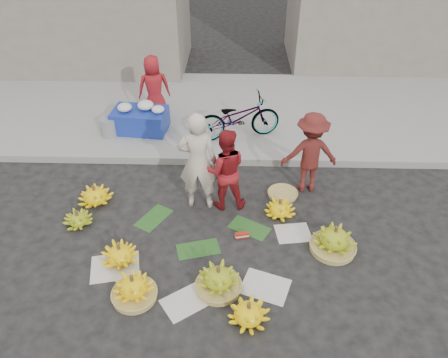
{
  "coord_description": "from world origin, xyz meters",
  "views": [
    {
      "loc": [
        0.43,
        -4.96,
        4.87
      ],
      "look_at": [
        0.27,
        0.69,
        0.7
      ],
      "focal_mm": 35.0,
      "sensor_mm": 36.0,
      "label": 1
    }
  ],
  "objects_px": {
    "banana_bunch_0": "(120,254)",
    "banana_bunch_4": "(334,240)",
    "bicycle": "(238,117)",
    "flower_table": "(140,119)",
    "vendor_cream": "(198,162)"
  },
  "relations": [
    {
      "from": "vendor_cream",
      "to": "bicycle",
      "type": "distance_m",
      "value": 2.21
    },
    {
      "from": "banana_bunch_0",
      "to": "flower_table",
      "type": "height_order",
      "value": "flower_table"
    },
    {
      "from": "bicycle",
      "to": "banana_bunch_4",
      "type": "bearing_deg",
      "value": -169.72
    },
    {
      "from": "vendor_cream",
      "to": "flower_table",
      "type": "height_order",
      "value": "vendor_cream"
    },
    {
      "from": "banana_bunch_0",
      "to": "bicycle",
      "type": "xyz_separation_m",
      "value": [
        1.74,
        3.45,
        0.43
      ]
    },
    {
      "from": "banana_bunch_4",
      "to": "flower_table",
      "type": "bearing_deg",
      "value": 136.55
    },
    {
      "from": "banana_bunch_0",
      "to": "vendor_cream",
      "type": "height_order",
      "value": "vendor_cream"
    },
    {
      "from": "vendor_cream",
      "to": "bicycle",
      "type": "xyz_separation_m",
      "value": [
        0.66,
        2.09,
        -0.3
      ]
    },
    {
      "from": "banana_bunch_0",
      "to": "flower_table",
      "type": "relative_size",
      "value": 0.58
    },
    {
      "from": "banana_bunch_4",
      "to": "vendor_cream",
      "type": "bearing_deg",
      "value": 153.97
    },
    {
      "from": "banana_bunch_0",
      "to": "banana_bunch_4",
      "type": "distance_m",
      "value": 3.22
    },
    {
      "from": "vendor_cream",
      "to": "bicycle",
      "type": "height_order",
      "value": "vendor_cream"
    },
    {
      "from": "banana_bunch_0",
      "to": "banana_bunch_4",
      "type": "height_order",
      "value": "banana_bunch_4"
    },
    {
      "from": "banana_bunch_4",
      "to": "flower_table",
      "type": "distance_m",
      "value": 4.89
    },
    {
      "from": "banana_bunch_0",
      "to": "bicycle",
      "type": "bearing_deg",
      "value": 63.32
    }
  ]
}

